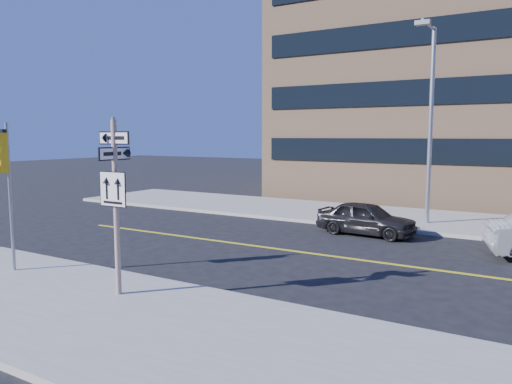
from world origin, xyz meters
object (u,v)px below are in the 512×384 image
Objects in this scene: traffic_signal at (3,165)px; streetlight_a at (430,112)px; parked_car_a at (366,218)px; sign_pole at (115,196)px.

streetlight_a is (8.00, 13.42, 1.73)m from traffic_signal.
traffic_signal is 0.50× the size of streetlight_a.
parked_car_a is 5.28m from streetlight_a.
streetlight_a is at bearing -23.85° from parked_car_a.
traffic_signal is at bearing -120.80° from streetlight_a.
sign_pole reaches higher than traffic_signal.
traffic_signal is 12.55m from parked_car_a.
traffic_signal reaches higher than parked_car_a.
parked_car_a is 0.47× the size of streetlight_a.
parked_car_a is (6.41, 10.52, -2.38)m from traffic_signal.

